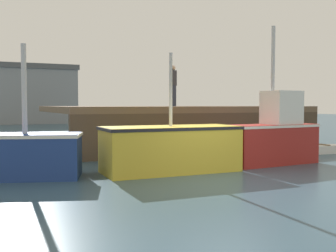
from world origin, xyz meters
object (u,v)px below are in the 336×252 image
object	(u,v)px
fishing_boat_near_left	(23,152)
rowboat	(324,149)
fishing_boat_near_right	(171,148)
fishing_boat_mid	(274,136)
dockworker	(173,86)

from	to	relation	value
fishing_boat_near_left	rowboat	world-z (taller)	fishing_boat_near_left
fishing_boat_near_right	rowboat	world-z (taller)	fishing_boat_near_right
fishing_boat_near_left	fishing_boat_mid	distance (m)	7.57
dockworker	fishing_boat_near_right	bearing A→B (deg)	-116.27
fishing_boat_near_left	fishing_boat_near_right	xyz separation A→B (m)	(3.88, -0.72, 0.02)
fishing_boat_mid	rowboat	distance (m)	4.03
fishing_boat_mid	dockworker	bearing A→B (deg)	99.58
fishing_boat_near_right	fishing_boat_mid	distance (m)	3.65
fishing_boat_mid	rowboat	bearing A→B (deg)	21.31
fishing_boat_near_right	rowboat	distance (m)	7.49
fishing_boat_near_left	dockworker	xyz separation A→B (m)	(6.60, 4.78, 2.05)
rowboat	dockworker	size ratio (longest dim) A/B	0.91
fishing_boat_near_right	fishing_boat_mid	xyz separation A→B (m)	(3.64, -0.00, 0.22)
dockworker	fishing_boat_near_left	bearing A→B (deg)	-144.07
fishing_boat_mid	dockworker	xyz separation A→B (m)	(-0.93, 5.50, 1.82)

